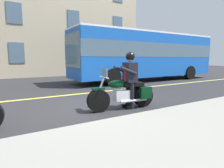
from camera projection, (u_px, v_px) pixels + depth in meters
ground_plane at (85, 105)px, 6.25m from camera, size 80.00×80.00×0.00m
lane_center_stripe at (66, 95)px, 7.94m from camera, size 60.00×0.16×0.01m
motorcycle_main at (124, 94)px, 5.79m from camera, size 2.22×0.73×1.26m
rider_main at (130, 75)px, 5.80m from camera, size 0.66×0.59×1.74m
bus_far at (147, 54)px, 13.34m from camera, size 11.05×2.70×3.30m
building_backdrop at (10, 4)px, 16.75m from camera, size 23.59×6.06×12.64m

